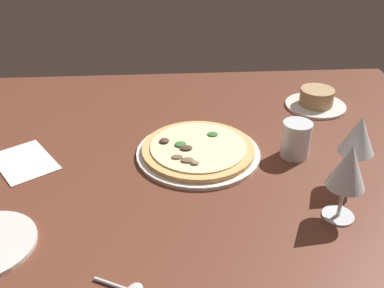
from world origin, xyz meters
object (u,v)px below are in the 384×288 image
(water_glass, at_px, (296,141))
(ramekin_on_saucer, at_px, (316,100))
(pizza_main, at_px, (198,151))
(wine_glass_near, at_px, (358,137))
(wine_glass_far, at_px, (348,168))
(paper_menu, at_px, (24,162))

(water_glass, bearing_deg, ramekin_on_saucer, 62.54)
(pizza_main, distance_m, wine_glass_near, 0.38)
(wine_glass_near, height_order, water_glass, wine_glass_near)
(pizza_main, height_order, wine_glass_near, wine_glass_near)
(ramekin_on_saucer, distance_m, water_glass, 0.31)
(water_glass, bearing_deg, wine_glass_near, -54.99)
(wine_glass_far, height_order, paper_menu, wine_glass_far)
(wine_glass_far, relative_size, water_glass, 1.85)
(ramekin_on_saucer, xyz_separation_m, paper_menu, (-0.81, -0.26, -0.02))
(pizza_main, relative_size, water_glass, 3.38)
(water_glass, xyz_separation_m, paper_menu, (-0.67, 0.01, -0.04))
(pizza_main, distance_m, paper_menu, 0.43)
(ramekin_on_saucer, bearing_deg, water_glass, -117.46)
(ramekin_on_saucer, height_order, wine_glass_near, wine_glass_near)
(ramekin_on_saucer, bearing_deg, wine_glass_near, -97.20)
(ramekin_on_saucer, bearing_deg, wine_glass_far, -102.60)
(wine_glass_far, height_order, water_glass, wine_glass_far)
(paper_menu, bearing_deg, wine_glass_far, -53.93)
(wine_glass_far, xyz_separation_m, wine_glass_near, (0.06, 0.11, 0.00))
(pizza_main, xyz_separation_m, ramekin_on_saucer, (0.38, 0.25, 0.01))
(wine_glass_near, distance_m, paper_menu, 0.79)
(wine_glass_far, bearing_deg, wine_glass_near, 59.92)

